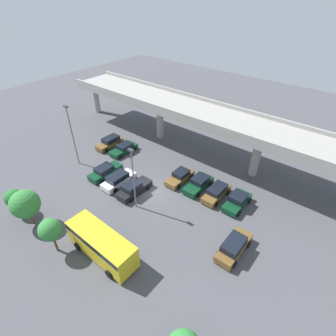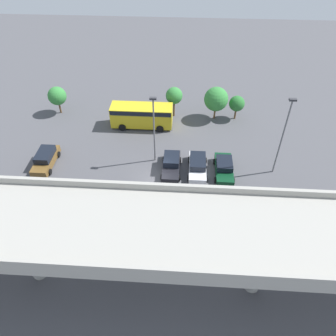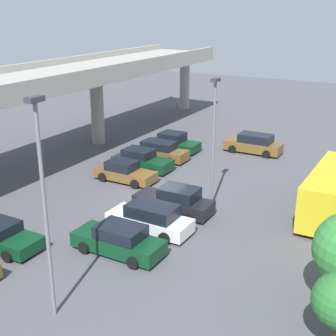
% 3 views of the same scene
% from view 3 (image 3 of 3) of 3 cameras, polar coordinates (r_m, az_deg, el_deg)
% --- Properties ---
extents(ground_plane, '(109.53, 109.53, 0.00)m').
position_cam_3_polar(ground_plane, '(30.66, -0.62, -3.83)').
color(ground_plane, '#4C4C51').
extents(highway_overpass, '(52.28, 7.15, 7.52)m').
position_cam_3_polar(highway_overpass, '(36.02, -17.26, 9.19)').
color(highway_overpass, '#9E9B93').
rests_on(highway_overpass, ground_plane).
extents(parked_car_1, '(2.11, 4.62, 1.39)m').
position_cam_3_polar(parked_car_1, '(26.19, -19.82, -7.72)').
color(parked_car_1, '#0C381E').
rests_on(parked_car_1, ground_plane).
extents(parked_car_2, '(2.09, 4.82, 1.55)m').
position_cam_3_polar(parked_car_2, '(24.18, -6.01, -8.74)').
color(parked_car_2, '#0C381E').
rests_on(parked_car_2, ground_plane).
extents(parked_car_3, '(2.10, 4.82, 1.63)m').
position_cam_3_polar(parked_car_3, '(26.21, -2.16, -6.18)').
color(parked_car_3, silver).
rests_on(parked_car_3, ground_plane).
extents(parked_car_4, '(2.07, 4.86, 1.67)m').
position_cam_3_polar(parked_car_4, '(28.48, 0.83, -4.05)').
color(parked_car_4, black).
rests_on(parked_car_4, ground_plane).
extents(parked_car_5, '(2.03, 4.48, 1.49)m').
position_cam_3_polar(parked_car_5, '(33.70, -5.32, -0.48)').
color(parked_car_5, brown).
rests_on(parked_car_5, ground_plane).
extents(parked_car_6, '(2.15, 4.67, 1.57)m').
position_cam_3_polar(parked_car_6, '(36.05, -3.25, 0.97)').
color(parked_car_6, '#0C381E').
rests_on(parked_car_6, ground_plane).
extents(parked_car_7, '(1.99, 4.56, 1.54)m').
position_cam_3_polar(parked_car_7, '(38.20, -0.99, 2.10)').
color(parked_car_7, brown).
rests_on(parked_car_7, ground_plane).
extents(parked_car_8, '(2.15, 4.37, 1.60)m').
position_cam_3_polar(parked_car_8, '(40.58, 0.69, 3.12)').
color(parked_car_8, '#0C381E').
rests_on(parked_car_8, ground_plane).
extents(parked_car_9, '(2.04, 4.85, 1.66)m').
position_cam_3_polar(parked_car_9, '(40.64, 10.41, 2.91)').
color(parked_car_9, brown).
rests_on(parked_car_9, ground_plane).
extents(shuttle_bus, '(7.76, 2.81, 2.87)m').
position_cam_3_polar(shuttle_bus, '(29.41, 19.57, -2.45)').
color(shuttle_bus, gold).
rests_on(shuttle_bus, ground_plane).
extents(lamp_post_near_aisle, '(0.70, 0.35, 9.03)m').
position_cam_3_polar(lamp_post_near_aisle, '(18.20, -14.90, -3.45)').
color(lamp_post_near_aisle, slate).
rests_on(lamp_post_near_aisle, ground_plane).
extents(lamp_post_mid_lot, '(0.70, 0.35, 8.05)m').
position_cam_3_polar(lamp_post_mid_lot, '(28.17, 5.60, 4.12)').
color(lamp_post_mid_lot, slate).
rests_on(lamp_post_mid_lot, ground_plane).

